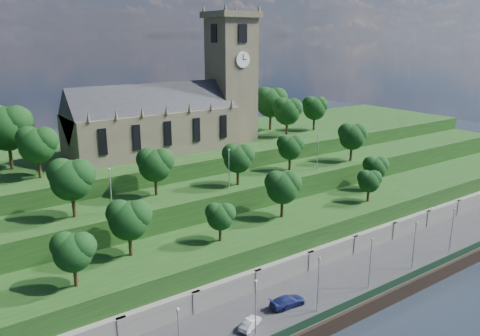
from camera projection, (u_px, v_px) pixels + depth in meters
ground at (341, 328)px, 60.50m from camera, size 320.00×320.00×0.00m
promenade at (309, 301)px, 64.96m from camera, size 160.00×12.00×2.00m
quay_wall at (342, 321)px, 60.16m from camera, size 160.00×0.50×2.20m
fence at (339, 309)px, 60.27m from camera, size 160.00×0.10×1.20m
retaining_wall at (282, 274)px, 69.26m from camera, size 160.00×2.10×5.00m
embankment_lower at (258, 250)px, 73.61m from camera, size 160.00×12.00×8.00m
embankment_upper at (220, 217)px, 81.74m from camera, size 160.00×10.00×12.00m
hilltop at (166, 180)px, 97.90m from camera, size 160.00×32.00×15.00m
church at (175, 110)px, 91.08m from camera, size 38.60×12.35×27.60m
trees_lower at (244, 200)px, 70.19m from camera, size 62.88×8.93×7.86m
trees_upper at (221, 156)px, 78.01m from camera, size 61.17×8.20×8.49m
trees_hilltop at (153, 118)px, 87.92m from camera, size 79.01×16.16×10.87m
lamp_posts_promenade at (318, 280)px, 59.61m from camera, size 60.36×0.36×7.74m
lamp_posts_upper at (229, 166)px, 76.65m from camera, size 40.36×0.36×6.85m
car_middle at (250, 323)px, 57.21m from camera, size 3.87×2.69×1.21m
car_right at (287, 301)px, 61.73m from camera, size 5.18×2.50×1.45m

